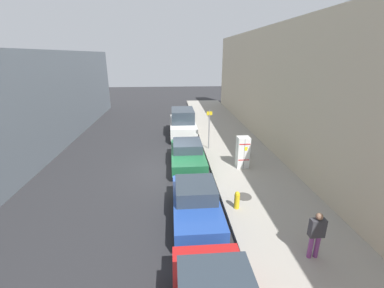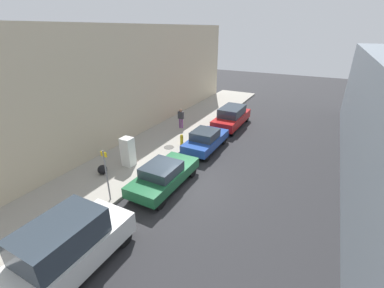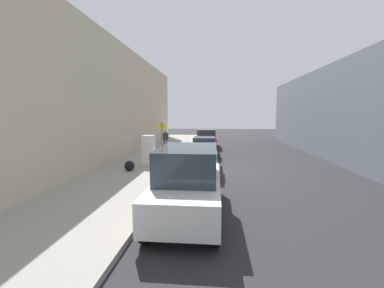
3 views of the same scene
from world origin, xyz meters
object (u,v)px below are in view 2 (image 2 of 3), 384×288
Objects in this scene: street_sign_post at (106,173)px; parked_suv_red at (232,117)px; parked_sedan_green at (164,175)px; pedestrian_walking_far at (181,117)px; trash_bag at (102,170)px; parked_hatchback_blue at (206,140)px; fire_hydrant at (182,139)px; discarded_refrigerator at (128,152)px; parked_van_white at (64,250)px.

street_sign_post is 0.54× the size of parked_suv_red.
pedestrian_walking_far is at bearing 113.87° from parked_sedan_green.
pedestrian_walking_far reaches higher than trash_bag.
pedestrian_walking_far is 4.26m from parked_hatchback_blue.
parked_hatchback_blue is 0.85× the size of parked_suv_red.
fire_hydrant is at bearing -45.43° from pedestrian_walking_far.
fire_hydrant is at bearing 72.14° from discarded_refrigerator.
street_sign_post reaches higher than pedestrian_walking_far.
fire_hydrant is at bearing 109.48° from parked_sedan_green.
parked_sedan_green is at bearing -90.00° from parked_suv_red.
parked_hatchback_blue is at bearing 10.70° from fire_hydrant.
discarded_refrigerator is at bearing 114.37° from parked_van_white.
parked_sedan_green is (1.72, -4.85, 0.18)m from fire_hydrant.
parked_sedan_green is (1.58, 2.29, -0.89)m from street_sign_post.
fire_hydrant is 0.17× the size of parked_sedan_green.
street_sign_post is 0.54× the size of parked_van_white.
pedestrian_walking_far is 8.44m from parked_sedan_green.
street_sign_post reaches higher than parked_hatchback_blue.
pedestrian_walking_far is at bearing 93.19° from discarded_refrigerator.
pedestrian_walking_far is at bearing 88.30° from trash_bag.
parked_suv_red is (0.00, 16.22, -0.17)m from parked_van_white.
discarded_refrigerator is 1.75m from trash_bag.
street_sign_post is 12.75m from parked_suv_red.
parked_suv_red is at bearing 90.00° from parked_sedan_green.
parked_suv_red is at bearing 51.47° from pedestrian_walking_far.
discarded_refrigerator is 0.40× the size of parked_sedan_green.
parked_van_white reaches higher than parked_hatchback_blue.
street_sign_post is at bearing -124.54° from parked_sedan_green.
trash_bag is (-2.08, 1.58, -1.20)m from street_sign_post.
parked_van_white reaches higher than parked_suv_red.
fire_hydrant is at bearing 70.74° from trash_bag.
fire_hydrant is 0.16× the size of parked_van_white.
street_sign_post is 4.91× the size of trash_bag.
discarded_refrigerator is at bearing -107.86° from fire_hydrant.
parked_hatchback_blue is (-0.00, 11.06, -0.30)m from parked_van_white.
parked_van_white reaches higher than parked_sedan_green.
fire_hydrant is (1.31, 4.06, -0.49)m from discarded_refrigerator.
discarded_refrigerator is at bearing 165.30° from parked_sedan_green.
trash_bag is 8.45m from pedestrian_walking_far.
parked_suv_red reaches higher than trash_bag.
parked_suv_red is (0.00, 10.34, 0.14)m from parked_sedan_green.
street_sign_post is 7.23m from fire_hydrant.
parked_sedan_green is (3.03, -0.79, -0.30)m from discarded_refrigerator.
parked_sedan_green is 10.34m from parked_suv_red.
parked_hatchback_blue is at bearing 90.00° from parked_van_white.
trash_bag is 3.74m from parked_sedan_green.
parked_suv_red reaches higher than parked_sedan_green.
parked_van_white is at bearing -90.00° from parked_suv_red.
parked_hatchback_blue reaches higher than fire_hydrant.
pedestrian_walking_far is 0.36× the size of parked_sedan_green.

